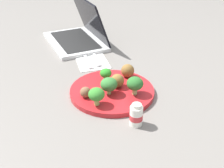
{
  "coord_description": "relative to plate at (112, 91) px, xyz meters",
  "views": [
    {
      "loc": [
        0.76,
        -0.31,
        0.52
      ],
      "look_at": [
        0.0,
        0.0,
        0.04
      ],
      "focal_mm": 46.69,
      "sensor_mm": 36.0,
      "label": 1
    }
  ],
  "objects": [
    {
      "name": "meatball_mid_right",
      "position": [
        0.01,
        -0.09,
        0.03
      ],
      "size": [
        0.03,
        0.03,
        0.03
      ],
      "primitive_type": "sphere",
      "color": "brown",
      "rests_on": "plate"
    },
    {
      "name": "laptop",
      "position": [
        -0.47,
        0.03,
        0.03
      ],
      "size": [
        0.33,
        0.24,
        0.21
      ],
      "color": "silver",
      "rests_on": "ground_plane"
    },
    {
      "name": "fork",
      "position": [
        -0.25,
        0.03,
        -0.0
      ],
      "size": [
        0.12,
        0.03,
        0.01
      ],
      "color": "silver",
      "rests_on": "napkin"
    },
    {
      "name": "broccoli_floret_back_right",
      "position": [
        0.02,
        -0.02,
        0.04
      ],
      "size": [
        0.05,
        0.05,
        0.06
      ],
      "color": "#A2BC70",
      "rests_on": "plate"
    },
    {
      "name": "yogurt_bottle",
      "position": [
        0.18,
        -0.0,
        0.02
      ],
      "size": [
        0.04,
        0.04,
        0.07
      ],
      "color": "white",
      "rests_on": "ground_plane"
    },
    {
      "name": "broccoli_floret_near_rim",
      "position": [
        -0.06,
        0.0,
        0.04
      ],
      "size": [
        0.04,
        0.04,
        0.05
      ],
      "color": "#96C87F",
      "rests_on": "plate"
    },
    {
      "name": "meatball_near_rim",
      "position": [
        -0.01,
        0.02,
        0.03
      ],
      "size": [
        0.05,
        0.05,
        0.05
      ],
      "primitive_type": "sphere",
      "color": "brown",
      "rests_on": "plate"
    },
    {
      "name": "broccoli_floret_front_left",
      "position": [
        0.05,
        0.06,
        0.05
      ],
      "size": [
        0.05,
        0.05,
        0.06
      ],
      "color": "#A1C272",
      "rests_on": "plate"
    },
    {
      "name": "knife",
      "position": [
        -0.25,
        -0.0,
        -0.0
      ],
      "size": [
        0.15,
        0.03,
        0.01
      ],
      "color": "silver",
      "rests_on": "napkin"
    },
    {
      "name": "napkin",
      "position": [
        -0.26,
        0.02,
        -0.01
      ],
      "size": [
        0.18,
        0.14,
        0.01
      ],
      "primitive_type": "cube",
      "rotation": [
        0.0,
        0.0,
        -0.12
      ],
      "color": "white",
      "rests_on": "ground_plane"
    },
    {
      "name": "meatball_back_left",
      "position": [
        -0.06,
        0.08,
        0.03
      ],
      "size": [
        0.05,
        0.05,
        0.05
      ],
      "primitive_type": "sphere",
      "color": "brown",
      "rests_on": "plate"
    },
    {
      "name": "broccoli_floret_mid_right",
      "position": [
        0.07,
        -0.08,
        0.04
      ],
      "size": [
        0.05,
        0.05,
        0.06
      ],
      "color": "#98C967",
      "rests_on": "plate"
    },
    {
      "name": "plate",
      "position": [
        0.0,
        0.0,
        0.0
      ],
      "size": [
        0.28,
        0.28,
        0.02
      ],
      "primitive_type": "cylinder",
      "color": "red",
      "rests_on": "ground_plane"
    },
    {
      "name": "ground_plane",
      "position": [
        0.0,
        0.0,
        -0.01
      ],
      "size": [
        4.0,
        4.0,
        0.0
      ],
      "primitive_type": "plane",
      "color": "slate"
    }
  ]
}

